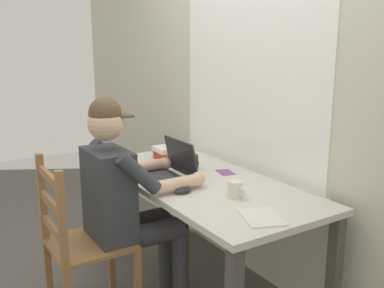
{
  "coord_description": "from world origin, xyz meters",
  "views": [
    {
      "loc": [
        2.06,
        -1.36,
        1.51
      ],
      "look_at": [
        -0.02,
        -0.05,
        0.95
      ],
      "focal_mm": 40.37,
      "sensor_mm": 36.0,
      "label": 1
    }
  ],
  "objects_px": {
    "seated_person": "(127,195)",
    "book_stack_main": "(166,152)",
    "computer_mouse": "(183,190)",
    "coffee_mug_white": "(235,189)",
    "laptop": "(169,170)",
    "wooden_chair": "(80,244)",
    "landscape_photo_print": "(226,172)",
    "desk": "(201,194)",
    "coffee_mug_dark": "(192,161)"
  },
  "relations": [
    {
      "from": "wooden_chair",
      "to": "landscape_photo_print",
      "type": "relative_size",
      "value": 7.3
    },
    {
      "from": "computer_mouse",
      "to": "coffee_mug_dark",
      "type": "xyz_separation_m",
      "value": [
        -0.4,
        0.31,
        0.03
      ]
    },
    {
      "from": "coffee_mug_dark",
      "to": "wooden_chair",
      "type": "bearing_deg",
      "value": -78.63
    },
    {
      "from": "computer_mouse",
      "to": "book_stack_main",
      "type": "distance_m",
      "value": 0.74
    },
    {
      "from": "landscape_photo_print",
      "to": "coffee_mug_white",
      "type": "bearing_deg",
      "value": -17.5
    },
    {
      "from": "seated_person",
      "to": "landscape_photo_print",
      "type": "height_order",
      "value": "seated_person"
    },
    {
      "from": "seated_person",
      "to": "book_stack_main",
      "type": "relative_size",
      "value": 6.31
    },
    {
      "from": "laptop",
      "to": "coffee_mug_dark",
      "type": "height_order",
      "value": "laptop"
    },
    {
      "from": "laptop",
      "to": "book_stack_main",
      "type": "distance_m",
      "value": 0.47
    },
    {
      "from": "seated_person",
      "to": "landscape_photo_print",
      "type": "distance_m",
      "value": 0.66
    },
    {
      "from": "computer_mouse",
      "to": "coffee_mug_white",
      "type": "height_order",
      "value": "coffee_mug_white"
    },
    {
      "from": "laptop",
      "to": "computer_mouse",
      "type": "distance_m",
      "value": 0.28
    },
    {
      "from": "book_stack_main",
      "to": "coffee_mug_white",
      "type": "bearing_deg",
      "value": -5.02
    },
    {
      "from": "desk",
      "to": "landscape_photo_print",
      "type": "distance_m",
      "value": 0.24
    },
    {
      "from": "wooden_chair",
      "to": "landscape_photo_print",
      "type": "xyz_separation_m",
      "value": [
        0.04,
        0.94,
        0.26
      ]
    },
    {
      "from": "computer_mouse",
      "to": "landscape_photo_print",
      "type": "distance_m",
      "value": 0.47
    },
    {
      "from": "wooden_chair",
      "to": "computer_mouse",
      "type": "distance_m",
      "value": 0.63
    },
    {
      "from": "seated_person",
      "to": "book_stack_main",
      "type": "height_order",
      "value": "seated_person"
    },
    {
      "from": "coffee_mug_white",
      "to": "coffee_mug_dark",
      "type": "xyz_separation_m",
      "value": [
        -0.6,
        0.11,
        -0.0
      ]
    },
    {
      "from": "desk",
      "to": "landscape_photo_print",
      "type": "bearing_deg",
      "value": 101.6
    },
    {
      "from": "desk",
      "to": "laptop",
      "type": "distance_m",
      "value": 0.24
    },
    {
      "from": "book_stack_main",
      "to": "computer_mouse",
      "type": "bearing_deg",
      "value": -21.83
    },
    {
      "from": "book_stack_main",
      "to": "landscape_photo_print",
      "type": "relative_size",
      "value": 1.53
    },
    {
      "from": "laptop",
      "to": "coffee_mug_dark",
      "type": "relative_size",
      "value": 2.66
    },
    {
      "from": "coffee_mug_white",
      "to": "book_stack_main",
      "type": "height_order",
      "value": "coffee_mug_white"
    },
    {
      "from": "book_stack_main",
      "to": "wooden_chair",
      "type": "bearing_deg",
      "value": -59.75
    },
    {
      "from": "seated_person",
      "to": "laptop",
      "type": "relative_size",
      "value": 3.8
    },
    {
      "from": "computer_mouse",
      "to": "landscape_photo_print",
      "type": "bearing_deg",
      "value": 114.45
    },
    {
      "from": "laptop",
      "to": "computer_mouse",
      "type": "bearing_deg",
      "value": -13.8
    },
    {
      "from": "landscape_photo_print",
      "to": "computer_mouse",
      "type": "bearing_deg",
      "value": -52.76
    },
    {
      "from": "computer_mouse",
      "to": "book_stack_main",
      "type": "height_order",
      "value": "book_stack_main"
    },
    {
      "from": "computer_mouse",
      "to": "book_stack_main",
      "type": "xyz_separation_m",
      "value": [
        -0.69,
        0.28,
        0.03
      ]
    },
    {
      "from": "desk",
      "to": "coffee_mug_white",
      "type": "relative_size",
      "value": 13.6
    },
    {
      "from": "desk",
      "to": "coffee_mug_dark",
      "type": "height_order",
      "value": "coffee_mug_dark"
    },
    {
      "from": "wooden_chair",
      "to": "laptop",
      "type": "height_order",
      "value": "laptop"
    },
    {
      "from": "wooden_chair",
      "to": "book_stack_main",
      "type": "distance_m",
      "value": 0.96
    },
    {
      "from": "computer_mouse",
      "to": "coffee_mug_dark",
      "type": "bearing_deg",
      "value": 142.28
    },
    {
      "from": "seated_person",
      "to": "coffee_mug_white",
      "type": "relative_size",
      "value": 10.67
    },
    {
      "from": "coffee_mug_white",
      "to": "seated_person",
      "type": "bearing_deg",
      "value": -135.68
    },
    {
      "from": "seated_person",
      "to": "wooden_chair",
      "type": "bearing_deg",
      "value": -90.0
    },
    {
      "from": "coffee_mug_white",
      "to": "laptop",
      "type": "bearing_deg",
      "value": -164.44
    },
    {
      "from": "coffee_mug_dark",
      "to": "book_stack_main",
      "type": "distance_m",
      "value": 0.3
    },
    {
      "from": "coffee_mug_white",
      "to": "landscape_photo_print",
      "type": "bearing_deg",
      "value": 149.71
    },
    {
      "from": "coffee_mug_white",
      "to": "coffee_mug_dark",
      "type": "height_order",
      "value": "coffee_mug_white"
    },
    {
      "from": "wooden_chair",
      "to": "desk",
      "type": "bearing_deg",
      "value": 83.73
    },
    {
      "from": "desk",
      "to": "computer_mouse",
      "type": "height_order",
      "value": "computer_mouse"
    },
    {
      "from": "wooden_chair",
      "to": "coffee_mug_white",
      "type": "relative_size",
      "value": 8.08
    },
    {
      "from": "seated_person",
      "to": "landscape_photo_print",
      "type": "bearing_deg",
      "value": 86.86
    },
    {
      "from": "wooden_chair",
      "to": "seated_person",
      "type": "bearing_deg",
      "value": 90.0
    },
    {
      "from": "wooden_chair",
      "to": "book_stack_main",
      "type": "height_order",
      "value": "wooden_chair"
    }
  ]
}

